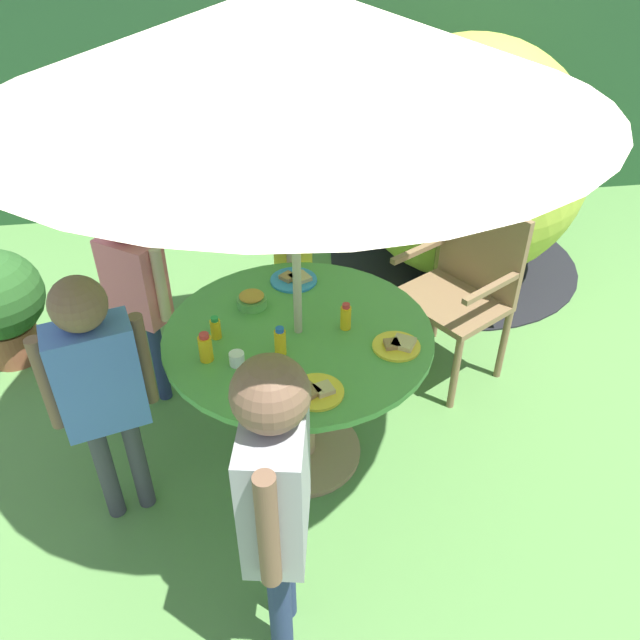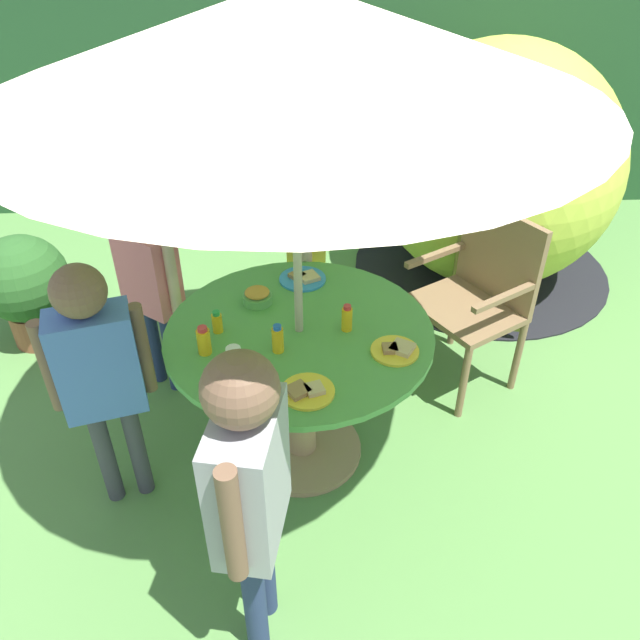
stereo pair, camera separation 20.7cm
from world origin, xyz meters
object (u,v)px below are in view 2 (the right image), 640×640
(juice_bottle_far_left, at_px, (217,322))
(juice_bottle_mid_left, at_px, (204,341))
(potted_plant, at_px, (25,285))
(juice_bottle_far_right, at_px, (278,339))
(plate_near_right, at_px, (303,278))
(child_in_blue_shirt, at_px, (98,363))
(juice_bottle_center_front, at_px, (347,318))
(child_in_yellow_shirt, at_px, (307,217))
(child_in_grey_shirt, at_px, (249,479))
(snack_bowl, at_px, (257,296))
(patio_umbrella, at_px, (292,41))
(plate_center_back, at_px, (396,350))
(wooden_chair, at_px, (479,289))
(plate_near_left, at_px, (307,391))
(cup_near, at_px, (234,354))
(child_in_pink_shirt, at_px, (148,271))
(dome_tent, at_px, (495,166))
(garden_table, at_px, (300,368))

(juice_bottle_far_left, xyz_separation_m, juice_bottle_mid_left, (-0.04, -0.15, 0.01))
(potted_plant, xyz_separation_m, juice_bottle_far_right, (1.51, -1.15, 0.42))
(potted_plant, xyz_separation_m, plate_near_right, (1.63, -0.60, 0.37))
(child_in_blue_shirt, height_order, juice_bottle_mid_left, child_in_blue_shirt)
(juice_bottle_center_front, bearing_deg, child_in_yellow_shirt, 99.86)
(child_in_grey_shirt, xyz_separation_m, snack_bowl, (-0.01, 1.11, -0.06))
(juice_bottle_far_right, bearing_deg, juice_bottle_far_left, 150.29)
(patio_umbrella, height_order, child_in_yellow_shirt, patio_umbrella)
(patio_umbrella, relative_size, child_in_yellow_shirt, 1.54)
(juice_bottle_far_left, xyz_separation_m, juice_bottle_far_right, (0.26, -0.15, 0.01))
(plate_center_back, xyz_separation_m, juice_bottle_far_right, (-0.49, 0.03, 0.05))
(child_in_grey_shirt, distance_m, juice_bottle_mid_left, 0.78)
(wooden_chair, relative_size, plate_near_left, 4.73)
(child_in_blue_shirt, height_order, juice_bottle_center_front, child_in_blue_shirt)
(juice_bottle_center_front, xyz_separation_m, cup_near, (-0.48, -0.18, -0.03))
(patio_umbrella, distance_m, juice_bottle_far_right, 1.13)
(wooden_chair, xyz_separation_m, cup_near, (-1.24, -0.76, 0.22))
(child_in_pink_shirt, bearing_deg, wooden_chair, 37.15)
(patio_umbrella, bearing_deg, plate_center_back, -23.74)
(patio_umbrella, distance_m, plate_near_right, 1.23)
(child_in_pink_shirt, bearing_deg, patio_umbrella, 0.00)
(dome_tent, height_order, child_in_blue_shirt, dome_tent)
(patio_umbrella, height_order, cup_near, patio_umbrella)
(patio_umbrella, height_order, juice_bottle_far_right, patio_umbrella)
(snack_bowl, bearing_deg, garden_table, -49.95)
(child_in_blue_shirt, bearing_deg, child_in_yellow_shirt, 34.93)
(juice_bottle_far_left, bearing_deg, child_in_blue_shirt, -153.78)
(child_in_yellow_shirt, relative_size, plate_near_right, 6.14)
(child_in_grey_shirt, height_order, snack_bowl, child_in_grey_shirt)
(juice_bottle_far_left, bearing_deg, child_in_yellow_shirt, 63.07)
(patio_umbrella, bearing_deg, dome_tent, 52.15)
(child_in_pink_shirt, height_order, snack_bowl, child_in_pink_shirt)
(wooden_chair, distance_m, juice_bottle_center_front, 0.99)
(garden_table, xyz_separation_m, wooden_chair, (0.97, 0.57, 0.03))
(potted_plant, distance_m, child_in_pink_shirt, 1.03)
(child_in_blue_shirt, bearing_deg, wooden_chair, 8.86)
(child_in_blue_shirt, bearing_deg, child_in_pink_shirt, 70.44)
(plate_center_back, height_order, plate_near_left, same)
(garden_table, relative_size, snack_bowl, 8.68)
(wooden_chair, relative_size, child_in_yellow_shirt, 0.71)
(child_in_blue_shirt, xyz_separation_m, snack_bowl, (0.62, 0.44, 0.01))
(child_in_yellow_shirt, bearing_deg, snack_bowl, -18.23)
(juice_bottle_far_right, bearing_deg, child_in_grey_shirt, -96.38)
(garden_table, distance_m, potted_plant, 1.90)
(wooden_chair, bearing_deg, child_in_yellow_shirt, -135.83)
(potted_plant, bearing_deg, cup_near, -41.94)
(dome_tent, height_order, snack_bowl, dome_tent)
(plate_center_back, bearing_deg, dome_tent, 63.49)
(snack_bowl, xyz_separation_m, cup_near, (-0.08, -0.41, -0.01))
(juice_bottle_mid_left, bearing_deg, child_in_pink_shirt, 117.21)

